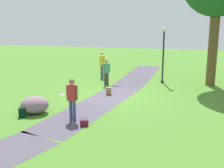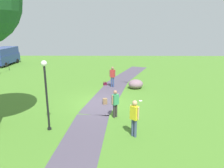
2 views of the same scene
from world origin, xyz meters
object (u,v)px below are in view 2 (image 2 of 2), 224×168
Objects in this scene: handbag_on_grass at (105,84)px; backpack_by_boulder at (138,84)px; man_near_boulder at (134,116)px; spare_backpack_on_lawn at (105,101)px; lawn_boulder at (136,84)px; woman_with_handbag at (112,75)px; frisbee_on_grass at (141,101)px; delivery_van at (3,56)px; passerby_on_path at (115,102)px; lamp_post at (46,88)px.

backpack_by_boulder is (-0.40, -2.90, 0.05)m from handbag_on_grass.
handbag_on_grass is (9.02, 1.77, -0.91)m from man_near_boulder.
spare_backpack_on_lawn is at bearing 148.12° from backpack_by_boulder.
handbag_on_grass is 4.72m from spare_backpack_on_lawn.
backpack_by_boulder is at bearing -26.67° from lawn_boulder.
woman_with_handbag is at bearing 93.24° from backpack_by_boulder.
man_near_boulder reaches higher than frisbee_on_grass.
man_near_boulder is 5.05× the size of handbag_on_grass.
man_near_boulder is at bearing 174.03° from lawn_boulder.
frisbee_on_grass is 0.05× the size of delivery_van.
woman_with_handbag is 4.30m from spare_backpack_on_lawn.
woman_with_handbag is at bearing 2.04° from passerby_on_path.
spare_backpack_on_lawn is 0.08× the size of delivery_van.
passerby_on_path is 4.54× the size of handbag_on_grass.
lamp_post is at bearing 146.33° from backpack_by_boulder.
lamp_post reaches higher than woman_with_handbag.
lawn_boulder is 0.29× the size of delivery_van.
handbag_on_grass is at bearing -16.13° from lamp_post.
backpack_by_boulder is at bearing -17.30° from passerby_on_path.
passerby_on_path reaches higher than spare_backpack_on_lawn.
spare_backpack_on_lawn is (-4.20, 0.46, -0.83)m from woman_with_handbag.
passerby_on_path is (-6.32, -0.22, -0.10)m from woman_with_handbag.
handbag_on_grass is (0.52, 0.67, -0.89)m from woman_with_handbag.
woman_with_handbag reaches higher than handbag_on_grass.
frisbee_on_grass is at bearing -146.73° from handbag_on_grass.
lamp_post reaches higher than passerby_on_path.
passerby_on_path is at bearing 163.68° from lawn_boulder.
man_near_boulder is (-8.50, -1.10, 0.02)m from woman_with_handbag.
woman_with_handbag is 1.09× the size of passerby_on_path.
lamp_post is 3.86m from passerby_on_path.
handbag_on_grass is at bearing 2.54° from spare_backpack_on_lawn.
backpack_by_boulder is 0.08× the size of delivery_van.
man_near_boulder is 8.74m from backpack_by_boulder.
lamp_post is at bearing 130.33° from frisbee_on_grass.
handbag_on_grass is 0.89× the size of backpack_by_boulder.
woman_with_handbag is 0.34× the size of delivery_van.
passerby_on_path is at bearing -177.96° from woman_with_handbag.
lamp_post is at bearing 158.54° from woman_with_handbag.
lawn_boulder is 20.04m from delivery_van.
man_near_boulder is at bearing 169.74° from frisbee_on_grass.
lamp_post is 2.18× the size of passerby_on_path.
lamp_post is 8.53m from woman_with_handbag.
lawn_boulder is at bearing 153.33° from backpack_by_boulder.
lamp_post is 0.68× the size of delivery_van.
delivery_van is (11.01, 16.72, 0.88)m from lawn_boulder.
spare_backpack_on_lawn is (3.67, -2.63, -1.98)m from lamp_post.
frisbee_on_grass is at bearing -178.96° from lawn_boulder.
woman_with_handbag is 18.16m from delivery_van.
backpack_by_boulder is at bearing -33.67° from lamp_post.
backpack_by_boulder is at bearing -121.54° from delivery_van.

